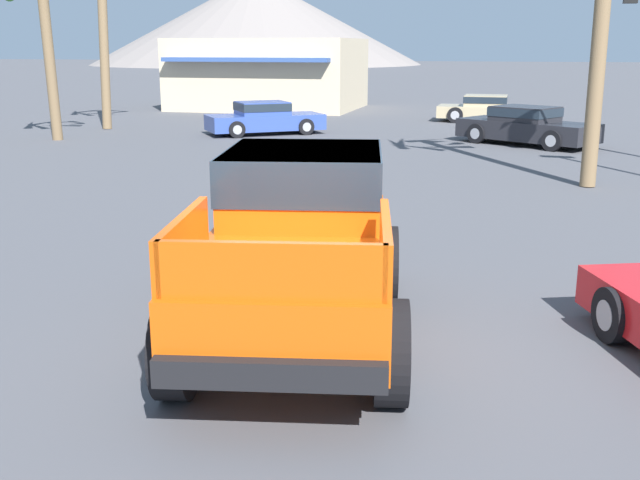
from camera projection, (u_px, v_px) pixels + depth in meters
ground_plane at (309, 360)px, 7.89m from camera, size 320.00×320.00×0.00m
orange_pickup_truck at (300, 235)px, 8.42m from camera, size 2.98×5.12×2.04m
parked_car_tan at (487, 108)px, 32.53m from camera, size 4.30×1.94×1.15m
parked_car_blue at (264, 118)px, 28.01m from camera, size 4.48×3.89×1.21m
parked_car_dark at (526, 125)px, 24.95m from camera, size 4.80×3.87×1.27m
palm_tree_tall at (43, 0)px, 25.18m from camera, size 2.94×2.87×6.26m
storefront_building at (269, 74)px, 39.30m from camera, size 9.23×7.59×3.58m
distant_mountain_range at (567, 16)px, 118.69m from camera, size 164.51×58.84×18.29m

